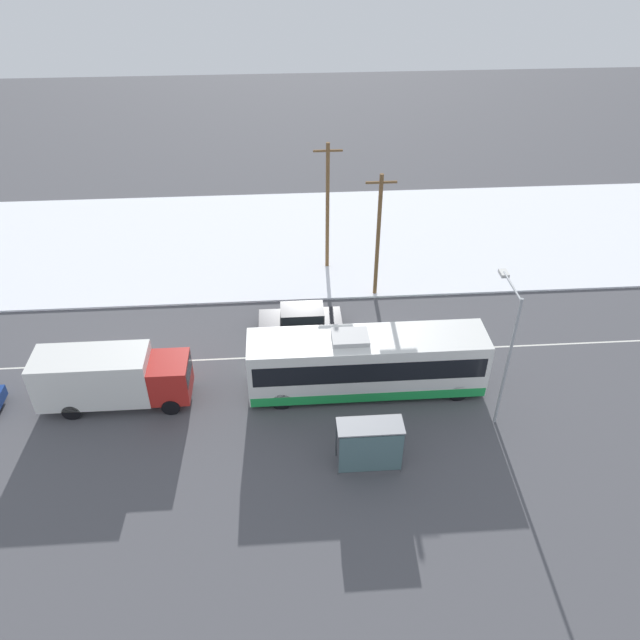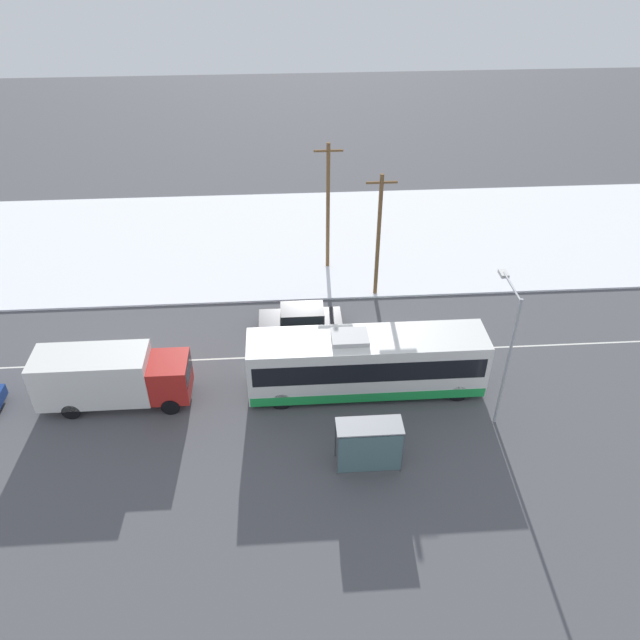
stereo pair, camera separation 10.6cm
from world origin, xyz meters
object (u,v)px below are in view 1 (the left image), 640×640
streetlamp (507,340)px  box_truck (110,377)px  utility_pole_roadside (378,235)px  utility_pole_snowlot (328,206)px  pedestrian_at_stop (380,429)px  bus_shelter (371,442)px  city_bus (367,363)px  sedan_car (301,317)px

streetlamp → box_truck: bearing=173.6°
box_truck → utility_pole_roadside: utility_pole_roadside is taller
utility_pole_roadside → utility_pole_snowlot: 4.53m
pedestrian_at_stop → bus_shelter: bearing=-116.7°
city_bus → streetlamp: bearing=-20.5°
box_truck → sedan_car: box_truck is taller
box_truck → utility_pole_snowlot: (11.71, 12.54, 2.83)m
box_truck → streetlamp: 19.06m
city_bus → sedan_car: (-3.08, 5.53, -0.96)m
city_bus → sedan_car: bearing=119.1°
city_bus → bus_shelter: size_ratio=4.08×
sedan_car → utility_pole_roadside: size_ratio=0.59×
pedestrian_at_stop → bus_shelter: 1.61m
box_truck → pedestrian_at_stop: size_ratio=4.30×
pedestrian_at_stop → bus_shelter: bus_shelter is taller
city_bus → streetlamp: 7.02m
pedestrian_at_stop → sedan_car: bearing=108.8°
box_truck → utility_pole_roadside: 17.20m
utility_pole_roadside → utility_pole_snowlot: (-2.75, 3.58, 0.29)m
box_truck → sedan_car: 11.22m
city_bus → sedan_car: 6.40m
streetlamp → sedan_car: bearing=139.4°
streetlamp → pedestrian_at_stop: bearing=-163.8°
box_truck → utility_pole_roadside: (14.46, 8.96, 2.54)m
box_truck → utility_pole_snowlot: size_ratio=0.86×
city_bus → streetlamp: (6.00, -2.24, 2.87)m
bus_shelter → streetlamp: size_ratio=0.40×
city_bus → box_truck: 12.72m
sedan_car → bus_shelter: bus_shelter is taller
city_bus → pedestrian_at_stop: 4.00m
utility_pole_roadside → utility_pole_snowlot: utility_pole_snowlot is taller
pedestrian_at_stop → streetlamp: 7.05m
city_bus → utility_pole_snowlot: utility_pole_snowlot is taller
sedan_car → utility_pole_snowlot: size_ratio=0.55×
pedestrian_at_stop → bus_shelter: size_ratio=0.59×
box_truck → utility_pole_snowlot: 17.39m
utility_pole_snowlot → utility_pole_roadside: bearing=-52.4°
streetlamp → utility_pole_snowlot: (-7.01, 14.65, -0.08)m
sedan_car → streetlamp: size_ratio=0.66×
box_truck → pedestrian_at_stop: bearing=-16.5°
pedestrian_at_stop → utility_pole_roadside: 13.26m
box_truck → sedan_car: bearing=30.4°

